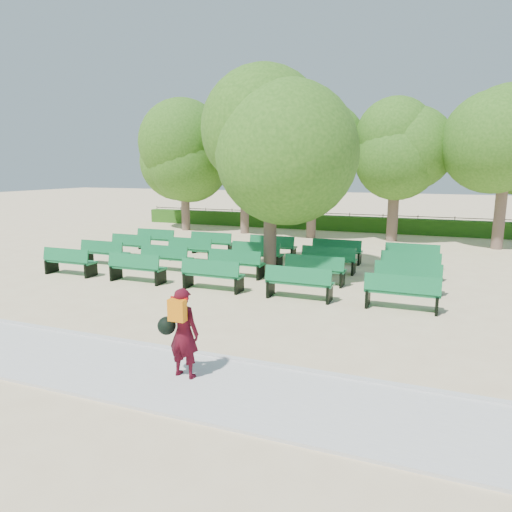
{
  "coord_description": "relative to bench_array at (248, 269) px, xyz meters",
  "views": [
    {
      "loc": [
        5.78,
        -14.02,
        3.79
      ],
      "look_at": [
        0.73,
        -1.0,
        1.1
      ],
      "focal_mm": 32.0,
      "sensor_mm": 36.0,
      "label": 1
    }
  ],
  "objects": [
    {
      "name": "paving",
      "position": [
        0.53,
        -8.78,
        -0.07
      ],
      "size": [
        30.0,
        2.2,
        0.06
      ],
      "primitive_type": "cube",
      "color": "silver",
      "rests_on": "ground"
    },
    {
      "name": "ground",
      "position": [
        0.53,
        -1.38,
        -0.1
      ],
      "size": [
        120.0,
        120.0,
        0.0
      ],
      "primitive_type": "plane",
      "color": "beige"
    },
    {
      "name": "bench_array",
      "position": [
        0.0,
        0.0,
        0.0
      ],
      "size": [
        2.01,
        0.74,
        1.24
      ],
      "rotation": [
        0.0,
        0.0,
        -0.06
      ],
      "color": "#13713C",
      "rests_on": "ground"
    },
    {
      "name": "person",
      "position": [
        2.26,
        -8.64,
        0.82
      ],
      "size": [
        0.79,
        0.48,
        1.66
      ],
      "rotation": [
        0.0,
        0.0,
        3.07
      ],
      "color": "#460A15",
      "rests_on": "ground"
    },
    {
      "name": "fence",
      "position": [
        0.53,
        13.02,
        -0.1
      ],
      "size": [
        26.0,
        0.1,
        1.02
      ],
      "primitive_type": null,
      "color": "black",
      "rests_on": "ground"
    },
    {
      "name": "hedge",
      "position": [
        0.53,
        12.62,
        0.35
      ],
      "size": [
        26.0,
        0.7,
        0.9
      ],
      "primitive_type": "cube",
      "color": "#295C17",
      "rests_on": "ground"
    },
    {
      "name": "tree_line",
      "position": [
        0.53,
        8.62,
        -0.1
      ],
      "size": [
        21.8,
        6.8,
        7.04
      ],
      "primitive_type": null,
      "color": "#396D1D",
      "rests_on": "ground"
    },
    {
      "name": "tree_among",
      "position": [
        1.0,
        -0.34,
        4.31
      ],
      "size": [
        4.92,
        4.92,
        6.64
      ],
      "color": "brown",
      "rests_on": "ground"
    },
    {
      "name": "curb",
      "position": [
        0.53,
        -7.63,
        -0.05
      ],
      "size": [
        30.0,
        0.12,
        0.1
      ],
      "primitive_type": "cube",
      "color": "silver",
      "rests_on": "ground"
    }
  ]
}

